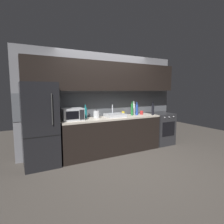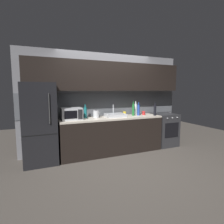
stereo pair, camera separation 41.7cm
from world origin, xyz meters
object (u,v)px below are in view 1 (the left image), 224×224
refrigerator (40,125)px  wine_bottle_dark (153,109)px  kettle (96,114)px  wine_bottle_green (132,109)px  wine_bottle_clear (134,109)px  microwave (72,114)px  mug_yellow (123,113)px  mug_red (142,113)px  oven_range (161,129)px  wine_bottle_teal (85,113)px  wine_bottle_blue (137,110)px

refrigerator → wine_bottle_dark: (2.82, -0.17, 0.19)m
kettle → wine_bottle_green: (1.01, -0.03, 0.07)m
wine_bottle_dark → wine_bottle_clear: (-0.39, 0.32, 0.00)m
microwave → mug_yellow: 1.45m
refrigerator → mug_red: size_ratio=17.16×
mug_red → mug_yellow: size_ratio=1.03×
refrigerator → mug_yellow: (2.11, 0.20, 0.09)m
oven_range → kettle: size_ratio=4.46×
wine_bottle_teal → mug_red: 1.59m
oven_range → wine_bottle_blue: wine_bottle_blue is taller
kettle → wine_bottle_dark: bearing=-8.9°
wine_bottle_blue → mug_yellow: (-0.32, 0.17, -0.10)m
mug_red → microwave: bearing=-178.7°
wine_bottle_clear → wine_bottle_green: 0.18m
oven_range → kettle: kettle is taller
wine_bottle_green → mug_red: 0.35m
oven_range → wine_bottle_clear: size_ratio=2.45×
oven_range → wine_bottle_dark: wine_bottle_dark is taller
refrigerator → kettle: bearing=3.1°
oven_range → wine_bottle_green: wine_bottle_green is taller
wine_bottle_green → wine_bottle_teal: wine_bottle_green is taller
oven_range → microwave: bearing=179.6°
wine_bottle_dark → mug_red: 0.32m
microwave → wine_bottle_clear: 1.75m
microwave → kettle: 0.61m
wine_bottle_teal → mug_yellow: 1.08m
wine_bottle_blue → wine_bottle_clear: bearing=96.4°
refrigerator → mug_red: 2.63m
wine_bottle_clear → wine_bottle_teal: size_ratio=1.12×
oven_range → mug_red: size_ratio=8.97×
wine_bottle_green → wine_bottle_blue: bearing=-3.2°
wine_bottle_dark → kettle: bearing=171.1°
microwave → mug_yellow: microwave is taller
wine_bottle_clear → wine_bottle_green: (-0.14, -0.11, 0.00)m
wine_bottle_green → kettle: bearing=178.1°
microwave → wine_bottle_clear: wine_bottle_clear is taller
kettle → mug_yellow: 0.84m
mug_red → wine_bottle_blue: bearing=-169.3°
microwave → wine_bottle_blue: wine_bottle_blue is taller
mug_red → wine_bottle_clear: bearing=156.9°
refrigerator → wine_bottle_dark: bearing=-3.5°
oven_range → wine_bottle_green: (-1.00, 0.04, 0.61)m
microwave → mug_red: size_ratio=4.58×
refrigerator → wine_bottle_blue: 2.45m
kettle → wine_bottle_blue: 1.16m
refrigerator → mug_red: refrigerator is taller
wine_bottle_clear → wine_bottle_dark: bearing=-39.0°
kettle → wine_bottle_green: 1.01m
mug_yellow → oven_range: bearing=-9.5°
wine_bottle_blue → wine_bottle_green: size_ratio=0.93×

